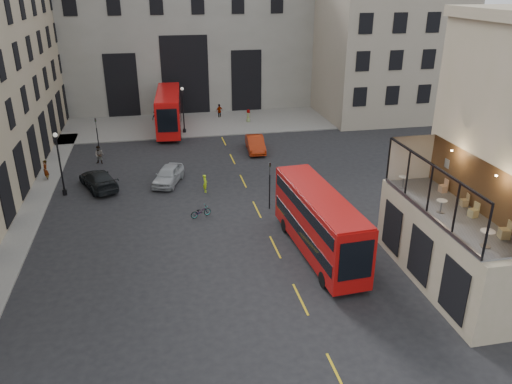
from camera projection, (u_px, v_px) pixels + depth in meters
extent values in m
plane|color=black|center=(334.00, 295.00, 28.23)|extent=(140.00, 140.00, 0.00)
cube|color=black|center=(420.00, 255.00, 28.36)|extent=(0.08, 9.20, 3.00)
cube|color=brown|center=(479.00, 186.00, 27.31)|extent=(0.04, 10.00, 2.90)
cube|color=beige|center=(411.00, 158.00, 31.54)|extent=(3.00, 0.04, 2.90)
cube|color=black|center=(459.00, 163.00, 26.47)|extent=(3.00, 10.00, 0.04)
cube|color=slate|center=(426.00, 213.00, 27.30)|extent=(0.12, 10.00, 0.18)
cube|color=black|center=(433.00, 165.00, 26.21)|extent=(0.12, 10.00, 0.10)
cube|color=beige|center=(447.00, 164.00, 30.13)|extent=(0.04, 0.45, 0.55)
cylinder|color=#FFD899|center=(496.00, 176.00, 24.84)|extent=(0.12, 0.12, 0.05)
cylinder|color=#FFD899|center=(452.00, 151.00, 28.44)|extent=(0.12, 0.12, 0.05)
cube|color=tan|center=(444.00, 249.00, 28.54)|extent=(3.00, 11.00, 4.50)
cube|color=slate|center=(451.00, 213.00, 27.63)|extent=(3.00, 10.00, 0.10)
cube|color=gray|center=(181.00, 39.00, 66.96)|extent=(34.00, 10.00, 18.00)
cube|color=black|center=(185.00, 76.00, 64.00)|extent=(6.00, 0.12, 10.00)
cube|color=black|center=(122.00, 86.00, 62.92)|extent=(4.00, 0.12, 8.00)
cube|color=black|center=(246.00, 81.00, 65.87)|extent=(4.00, 0.12, 8.00)
cube|color=#9F9280|center=(380.00, 33.00, 63.98)|extent=(16.00, 18.00, 20.00)
cube|color=slate|center=(182.00, 124.00, 61.30)|extent=(40.00, 12.00, 0.12)
cylinder|color=black|center=(270.00, 192.00, 38.29)|extent=(0.10, 0.10, 2.80)
imported|color=black|center=(270.00, 169.00, 37.54)|extent=(0.16, 0.20, 1.00)
cylinder|color=black|center=(98.00, 142.00, 50.11)|extent=(0.10, 0.10, 2.80)
imported|color=black|center=(96.00, 123.00, 49.36)|extent=(0.16, 0.20, 1.00)
cylinder|color=black|center=(60.00, 167.00, 40.30)|extent=(0.14, 0.14, 5.00)
cylinder|color=black|center=(65.00, 192.00, 41.19)|extent=(0.36, 0.36, 0.50)
sphere|color=silver|center=(55.00, 135.00, 39.26)|extent=(0.36, 0.36, 0.36)
cylinder|color=black|center=(183.00, 112.00, 56.74)|extent=(0.14, 0.14, 5.00)
cylinder|color=black|center=(185.00, 131.00, 57.62)|extent=(0.36, 0.36, 0.50)
sphere|color=silver|center=(182.00, 89.00, 55.69)|extent=(0.36, 0.36, 0.36)
cube|color=#A60C0B|center=(319.00, 222.00, 31.65)|extent=(3.09, 10.76, 3.77)
cube|color=black|center=(318.00, 229.00, 31.86)|extent=(3.09, 10.18, 0.77)
cube|color=black|center=(320.00, 205.00, 31.20)|extent=(3.09, 10.18, 0.77)
cube|color=#A60C0B|center=(320.00, 194.00, 30.90)|extent=(2.98, 10.54, 0.12)
cylinder|color=black|center=(285.00, 225.00, 35.11)|extent=(0.33, 0.98, 0.97)
cylinder|color=black|center=(314.00, 222.00, 35.63)|extent=(0.33, 0.98, 0.97)
cylinder|color=black|center=(324.00, 280.00, 28.80)|extent=(0.33, 0.98, 0.97)
cylinder|color=black|center=(358.00, 274.00, 29.32)|extent=(0.33, 0.98, 0.97)
cube|color=red|center=(169.00, 110.00, 57.85)|extent=(3.35, 11.57, 4.05)
cube|color=black|center=(169.00, 115.00, 58.08)|extent=(3.35, 10.95, 0.83)
cube|color=black|center=(168.00, 99.00, 57.36)|extent=(3.35, 10.95, 0.83)
cube|color=red|center=(168.00, 92.00, 57.04)|extent=(3.23, 11.34, 0.12)
cylinder|color=black|center=(161.00, 118.00, 61.79)|extent=(0.36, 1.06, 1.04)
cylinder|color=black|center=(180.00, 118.00, 62.09)|extent=(0.36, 1.06, 1.04)
cylinder|color=black|center=(158.00, 136.00, 54.82)|extent=(0.36, 1.06, 1.04)
cylinder|color=black|center=(180.00, 135.00, 55.12)|extent=(0.36, 1.06, 1.04)
imported|color=#A0A4A8|center=(168.00, 175.00, 43.32)|extent=(3.33, 4.95, 1.56)
imported|color=#9F2509|center=(255.00, 144.00, 51.39)|extent=(2.03, 4.91, 1.58)
imported|color=black|center=(98.00, 180.00, 42.31)|extent=(4.03, 5.79, 1.56)
imported|color=gray|center=(201.00, 212.00, 37.33)|extent=(1.73, 1.11, 0.86)
imported|color=#BBEA18|center=(205.00, 183.00, 41.59)|extent=(0.42, 0.59, 1.52)
imported|color=gray|center=(99.00, 155.00, 47.91)|extent=(1.03, 0.91, 1.77)
imported|color=gray|center=(156.00, 117.00, 61.07)|extent=(1.27, 1.09, 1.70)
imported|color=gray|center=(219.00, 111.00, 63.68)|extent=(1.14, 0.86, 1.80)
imported|color=gray|center=(248.00, 116.00, 61.74)|extent=(0.72, 0.91, 1.64)
imported|color=gray|center=(46.00, 171.00, 43.84)|extent=(0.68, 0.80, 1.87)
cylinder|color=silver|center=(488.00, 231.00, 23.71)|extent=(0.68, 0.68, 0.05)
cylinder|color=slate|center=(486.00, 239.00, 23.87)|extent=(0.09, 0.09, 0.80)
cylinder|color=slate|center=(485.00, 246.00, 24.03)|extent=(0.50, 0.50, 0.03)
cylinder|color=beige|center=(442.00, 201.00, 27.29)|extent=(0.58, 0.58, 0.04)
cylinder|color=slate|center=(441.00, 206.00, 27.43)|extent=(0.08, 0.08, 0.67)
cylinder|color=slate|center=(440.00, 212.00, 27.56)|extent=(0.42, 0.42, 0.03)
cylinder|color=beige|center=(404.00, 177.00, 30.52)|extent=(0.59, 0.59, 0.04)
cylinder|color=slate|center=(403.00, 182.00, 30.66)|extent=(0.08, 0.08, 0.69)
cylinder|color=slate|center=(403.00, 187.00, 30.80)|extent=(0.44, 0.44, 0.03)
cube|color=tan|center=(504.00, 234.00, 24.74)|extent=(0.54, 0.54, 0.49)
cube|color=tan|center=(510.00, 225.00, 24.56)|extent=(0.13, 0.46, 0.44)
cube|color=#CEB877|center=(473.00, 213.00, 26.95)|extent=(0.48, 0.48, 0.44)
cube|color=#CEB877|center=(477.00, 206.00, 26.85)|extent=(0.11, 0.41, 0.39)
cube|color=tan|center=(464.00, 203.00, 28.24)|extent=(0.43, 0.43, 0.40)
cube|color=tan|center=(468.00, 197.00, 28.10)|extent=(0.09, 0.37, 0.36)
cube|color=#DCA87F|center=(443.00, 189.00, 30.09)|extent=(0.43, 0.43, 0.43)
cube|color=#DCA87F|center=(447.00, 182.00, 29.97)|extent=(0.07, 0.41, 0.38)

